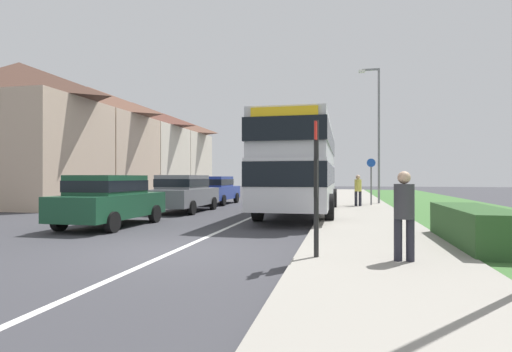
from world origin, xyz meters
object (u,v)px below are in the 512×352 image
Objects in this scene: cycle_route_sign at (371,180)px; pedestrian_at_stop at (404,211)px; parked_car_dark_green at (110,198)px; pedestrian_walking_away at (358,189)px; bus_stop_sign at (316,179)px; street_lamp_mid at (377,127)px; parked_car_grey at (184,192)px; parked_car_blue at (216,189)px; double_decker_bus at (301,163)px.

pedestrian_at_stop is at bearing -91.58° from cycle_route_sign.
pedestrian_walking_away reaches higher than parked_car_dark_green.
pedestrian_walking_away is at bearing 84.81° from bus_stop_sign.
pedestrian_walking_away is at bearing 91.30° from pedestrian_at_stop.
street_lamp_mid reaches higher than bus_stop_sign.
parked_car_grey is 9.63m from cycle_route_sign.
parked_car_blue is 2.66× the size of pedestrian_walking_away.
cycle_route_sign is at bearing -105.52° from street_lamp_mid.
cycle_route_sign is at bearing 82.40° from bus_stop_sign.
bus_stop_sign is at bearing 177.84° from pedestrian_at_stop.
parked_car_grey is at bearing -154.43° from pedestrian_walking_away.
bus_stop_sign reaches higher than parked_car_dark_green.
bus_stop_sign is 14.36m from cycle_route_sign.
street_lamp_mid is at bearing 87.10° from pedestrian_at_stop.
street_lamp_mid is at bearing 52.31° from parked_car_dark_green.
pedestrian_walking_away is at bearing 49.34° from parked_car_dark_green.
bus_stop_sign is 1.03× the size of cycle_route_sign.
street_lamp_mid reaches higher than parked_car_blue.
bus_stop_sign is at bearing -65.55° from parked_car_blue.
pedestrian_at_stop is 14.30m from cycle_route_sign.
street_lamp_mid is (9.01, 11.66, 3.44)m from parked_car_dark_green.
street_lamp_mid is at bearing 74.48° from cycle_route_sign.
parked_car_dark_green is 2.52× the size of pedestrian_at_stop.
pedestrian_walking_away is at bearing 58.23° from double_decker_bus.
parked_car_grey reaches higher than parked_car_blue.
double_decker_bus is at bearing 97.50° from bus_stop_sign.
cycle_route_sign reaches higher than parked_car_blue.
double_decker_bus is 4.76m from pedestrian_walking_away.
bus_stop_sign is at bearing -30.97° from parked_car_dark_green.
double_decker_bus is 7.78m from parked_car_blue.
parked_car_dark_green is 9.17m from pedestrian_at_stop.
parked_car_blue is 8.03m from pedestrian_walking_away.
pedestrian_walking_away is at bearing -10.60° from parked_car_blue.
double_decker_bus reaches higher than pedestrian_at_stop.
pedestrian_at_stop is 1.61m from bus_stop_sign.
pedestrian_walking_away is 0.64× the size of bus_stop_sign.
parked_car_dark_green is 12.14m from pedestrian_walking_away.
parked_car_grey is at bearing -145.12° from street_lamp_mid.
pedestrian_walking_away is 0.66× the size of cycle_route_sign.
bus_stop_sign reaches higher than pedestrian_walking_away.
pedestrian_at_stop is at bearing -50.22° from parked_car_grey.
bus_stop_sign is (-1.50, 0.06, 0.56)m from pedestrian_at_stop.
parked_car_blue is 16.89m from pedestrian_at_stop.
bus_stop_sign is at bearing -95.19° from pedestrian_walking_away.
pedestrian_walking_away reaches higher than parked_car_blue.
street_lamp_mid is at bearing 34.88° from parked_car_grey.
parked_car_blue is 1.71× the size of bus_stop_sign.
double_decker_bus is at bearing 106.25° from pedestrian_at_stop.
parked_car_dark_green is 0.95× the size of parked_car_blue.
pedestrian_at_stop and pedestrian_walking_away have the same top height.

